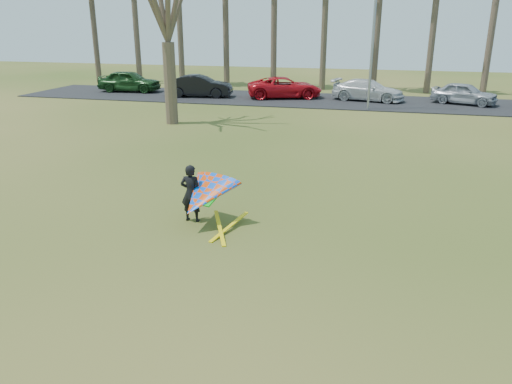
% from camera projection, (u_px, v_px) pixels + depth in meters
% --- Properties ---
extents(ground, '(100.00, 100.00, 0.00)m').
position_uv_depth(ground, '(234.00, 266.00, 11.21)').
color(ground, '#24480F').
rests_on(ground, ground).
extents(parking_strip, '(46.00, 7.00, 0.06)m').
position_uv_depth(parking_strip, '(340.00, 101.00, 34.09)').
color(parking_strip, black).
rests_on(parking_strip, ground).
extents(streetlight, '(2.28, 0.18, 8.00)m').
position_uv_depth(streetlight, '(376.00, 35.00, 29.39)').
color(streetlight, gray).
rests_on(streetlight, ground).
extents(car_0, '(4.83, 2.21, 1.61)m').
position_uv_depth(car_0, '(129.00, 81.00, 38.21)').
color(car_0, '#183C18').
rests_on(car_0, parking_strip).
extents(car_1, '(4.84, 2.32, 1.53)m').
position_uv_depth(car_1, '(200.00, 86.00, 35.61)').
color(car_1, black).
rests_on(car_1, parking_strip).
extents(car_2, '(5.72, 3.97, 1.45)m').
position_uv_depth(car_2, '(285.00, 87.00, 35.15)').
color(car_2, red).
rests_on(car_2, parking_strip).
extents(car_3, '(5.17, 2.95, 1.41)m').
position_uv_depth(car_3, '(368.00, 90.00, 33.93)').
color(car_3, silver).
rests_on(car_3, parking_strip).
extents(car_4, '(4.41, 3.02, 1.39)m').
position_uv_depth(car_4, '(464.00, 93.00, 32.47)').
color(car_4, '#969BA3').
rests_on(car_4, parking_strip).
extents(kite_flyer, '(2.13, 2.39, 2.02)m').
position_uv_depth(kite_flyer, '(202.00, 196.00, 13.19)').
color(kite_flyer, black).
rests_on(kite_flyer, ground).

